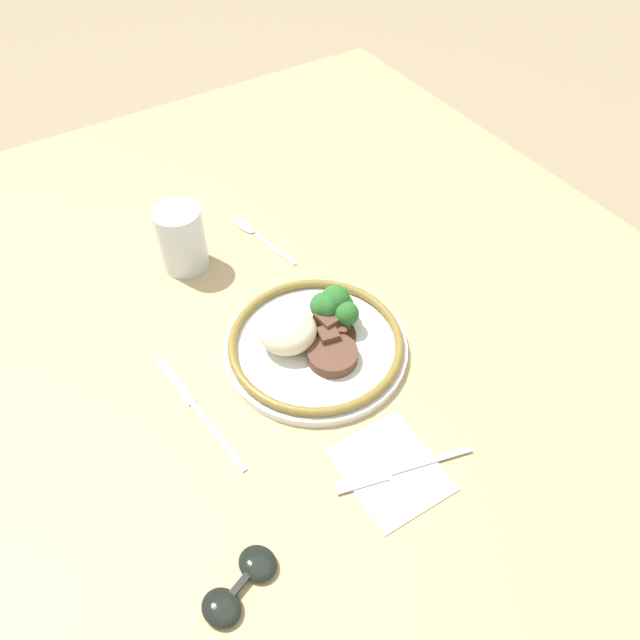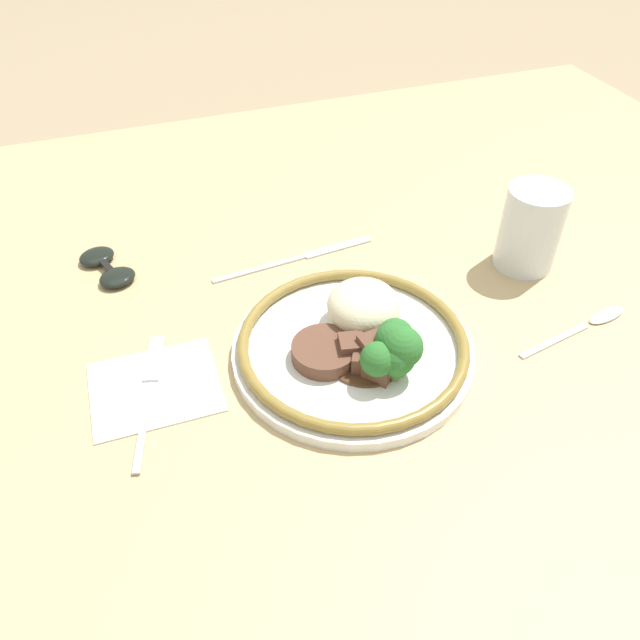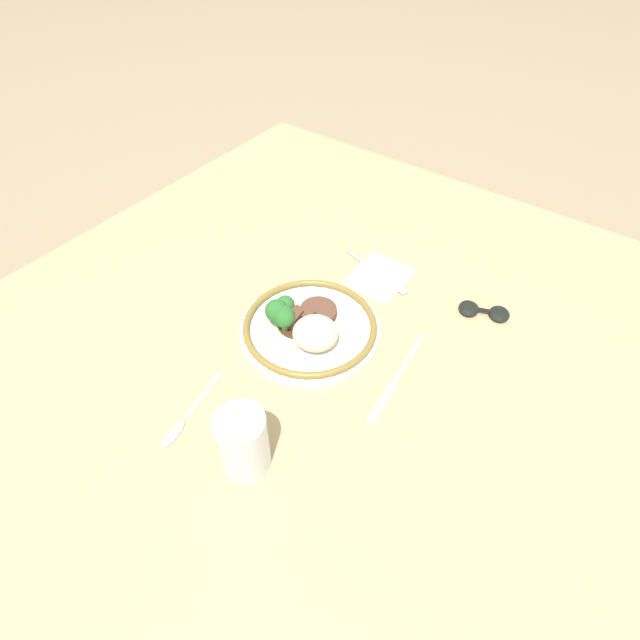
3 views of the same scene
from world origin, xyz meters
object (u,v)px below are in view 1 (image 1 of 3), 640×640
plate (316,338)px  fork (391,472)px  knife (195,407)px  juice_glass (182,240)px  sunglasses (240,585)px  spoon (251,231)px

plate → fork: (-0.21, 0.03, -0.02)m
plate → knife: plate is taller
juice_glass → sunglasses: size_ratio=1.00×
juice_glass → knife: bearing=158.3°
juice_glass → spoon: juice_glass is taller
plate → knife: size_ratio=1.18×
juice_glass → fork: juice_glass is taller
juice_glass → spoon: bearing=-83.6°
fork → knife: bearing=-38.7°
plate → spoon: plate is taller
sunglasses → fork: bearing=-104.9°
sunglasses → knife: bearing=-34.0°
plate → fork: plate is taller
fork → sunglasses: (-0.02, 0.21, 0.00)m
knife → sunglasses: bearing=161.1°
juice_glass → sunglasses: (-0.49, 0.16, -0.04)m
sunglasses → juice_glass: bearing=-38.5°
plate → sunglasses: size_ratio=2.46×
plate → sunglasses: bearing=134.6°
spoon → sunglasses: bearing=140.1°
plate → juice_glass: 0.27m
spoon → plate: bearing=160.5°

